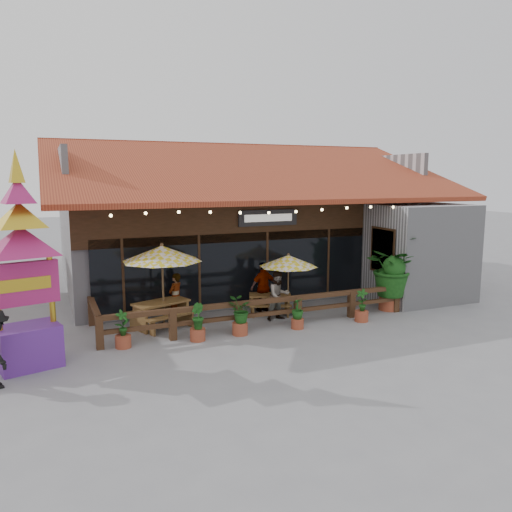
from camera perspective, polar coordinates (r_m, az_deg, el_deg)
name	(u,v)px	position (r m, az deg, el deg)	size (l,w,h in m)	color
ground	(304,318)	(16.62, 5.50, -7.09)	(100.00, 100.00, 0.00)	gray
restaurant_building	(239,232)	(22.23, -1.97, 2.79)	(15.50, 14.73, 6.09)	#ABAAAF
patio_railing	(243,309)	(15.30, -1.47, -6.07)	(10.00, 2.60, 0.92)	#462C19
umbrella_left	(162,254)	(15.43, -10.69, 0.24)	(3.15, 3.15, 2.62)	brown
umbrella_right	(288,261)	(16.64, 3.72, -0.60)	(2.32, 2.32, 2.10)	brown
picnic_table_left	(161,310)	(15.75, -10.78, -6.05)	(2.08, 1.94, 0.81)	brown
picnic_table_right	(270,300)	(17.00, 1.60, -5.10)	(1.75, 1.65, 0.68)	brown
thai_sign_tower	(22,246)	(12.98, -25.21, 1.00)	(2.54, 2.54, 5.62)	#5F278F
tropical_plant	(390,268)	(17.88, 15.09, -1.38)	(2.42, 2.46, 2.57)	brown
diner_a	(176,297)	(16.33, -9.17, -4.64)	(0.57, 0.37, 1.55)	#3B2213
diner_b	(279,295)	(16.20, 2.60, -4.53)	(0.78, 0.61, 1.61)	#3B2213
diner_c	(264,287)	(17.17, 0.87, -3.56)	(1.01, 0.42, 1.73)	#3B2213
planter_a	(123,332)	(14.13, -14.98, -8.38)	(0.44, 0.43, 1.05)	brown
planter_b	(197,324)	(14.32, -6.70, -7.72)	(0.44, 0.46, 1.07)	brown
planter_c	(240,314)	(14.70, -1.85, -6.64)	(0.82, 0.77, 1.12)	brown
planter_d	(298,314)	(15.38, 4.77, -6.62)	(0.49, 0.49, 0.95)	brown
planter_e	(362,308)	(16.44, 11.99, -5.82)	(0.43, 0.46, 1.06)	brown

